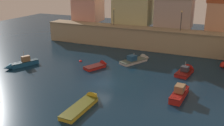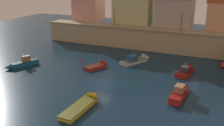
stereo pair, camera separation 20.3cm
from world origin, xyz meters
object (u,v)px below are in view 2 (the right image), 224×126
Objects in this scene: quay_lamp_0 at (114,14)px; mooring_buoy_2 at (81,61)px; moored_boat_1 at (139,59)px; moored_boat_0 at (180,92)px; moored_boat_2 at (99,66)px; moored_boat_4 at (21,63)px; moored_boat_5 at (85,103)px; moored_boat_3 at (186,71)px; quay_lamp_1 at (182,18)px.

mooring_buoy_2 is (-0.84, -13.02, -6.83)m from quay_lamp_0.
moored_boat_0 is at bearing -112.24° from moored_boat_1.
moored_boat_1 is at bearing -16.60° from moored_boat_2.
moored_boat_4 reaches higher than moored_boat_2.
moored_boat_4 is (-8.57, -19.48, -6.32)m from quay_lamp_0.
moored_boat_1 reaches higher than moored_boat_0.
moored_boat_0 is 0.91× the size of moored_boat_1.
moored_boat_4 is 18.33m from moored_boat_5.
moored_boat_2 is 0.90× the size of moored_boat_3.
mooring_buoy_2 is at bearing 142.02° from moored_boat_1.
quay_lamp_1 reaches higher than quay_lamp_0.
quay_lamp_0 is at bearing 66.32° from moored_boat_3.
moored_boat_0 is 8.84m from moored_boat_3.
quay_lamp_0 is 0.62× the size of moored_boat_4.
mooring_buoy_2 is (-9.47, -4.24, -0.36)m from moored_boat_1.
quay_lamp_0 is at bearing 18.12° from moored_boat_5.
moored_boat_0 is at bearing -48.01° from quay_lamp_0.
moored_boat_1 is (-5.55, -8.78, -6.57)m from quay_lamp_1.
moored_boat_2 is 13.44m from moored_boat_5.
moored_boat_3 is at bearing -28.72° from moored_boat_5.
moored_boat_0 is 11.99× the size of mooring_buoy_2.
moored_boat_3 is (13.78, 3.26, 0.09)m from moored_boat_2.
quay_lamp_1 is at bearing 154.48° from moored_boat_4.
moored_boat_0 is (3.77, -19.95, -6.37)m from quay_lamp_1.
moored_boat_0 is 1.02× the size of moored_boat_4.
quay_lamp_1 reaches higher than moored_boat_5.
quay_lamp_1 reaches higher than moored_boat_1.
quay_lamp_1 reaches higher than moored_boat_3.
quay_lamp_0 reaches higher than mooring_buoy_2.
moored_boat_2 reaches higher than mooring_buoy_2.
mooring_buoy_2 is at bearing 104.92° from moored_boat_3.
moored_boat_5 is (4.56, -12.65, 0.02)m from moored_boat_2.
quay_lamp_0 is 22.20m from moored_boat_4.
moored_boat_3 is 27.24m from moored_boat_4.
mooring_buoy_2 is (-8.97, 14.02, -0.27)m from moored_boat_5.
moored_boat_3 reaches higher than moored_boat_2.
moored_boat_1 is 18.27m from moored_boat_5.
quay_lamp_0 is at bearing 72.39° from moored_boat_1.
quay_lamp_0 is 0.51× the size of moored_boat_5.
quay_lamp_0 is at bearing -179.84° from moored_boat_4.
quay_lamp_0 is 14.18m from quay_lamp_1.
quay_lamp_1 is 0.65× the size of moored_boat_4.
moored_boat_0 is 0.84× the size of moored_boat_5.
moored_boat_4 is 10.08m from mooring_buoy_2.
moored_boat_0 is 20.04m from mooring_buoy_2.
moored_boat_2 is 13.17m from moored_boat_4.
moored_boat_2 is (-14.38, 5.55, -0.31)m from moored_boat_0.
quay_lamp_0 is 16.22m from moored_boat_2.
moored_boat_2 is at bearing 165.90° from moored_boat_1.
moored_boat_3 is at bearing 5.93° from mooring_buoy_2.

